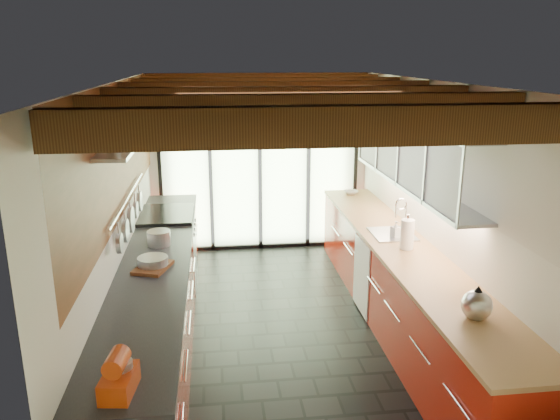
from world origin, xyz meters
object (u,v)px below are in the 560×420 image
object	(u,v)px
paper_towel	(407,235)
bowl	(351,192)
soap_bottle	(396,230)
kettle	(477,303)
stand_mixer	(119,375)

from	to	relation	value
paper_towel	bowl	world-z (taller)	paper_towel
paper_towel	soap_bottle	distance (m)	0.36
paper_towel	bowl	xyz separation A→B (m)	(0.00, 2.32, -0.13)
kettle	paper_towel	bearing A→B (deg)	90.00
paper_towel	soap_bottle	world-z (taller)	paper_towel
stand_mixer	paper_towel	world-z (taller)	paper_towel
kettle	soap_bottle	size ratio (longest dim) A/B	1.70
stand_mixer	bowl	xyz separation A→B (m)	(2.54, 4.49, -0.09)
stand_mixer	paper_towel	distance (m)	3.34
stand_mixer	soap_bottle	distance (m)	3.58
kettle	soap_bottle	world-z (taller)	kettle
kettle	paper_towel	world-z (taller)	paper_towel
stand_mixer	bowl	world-z (taller)	stand_mixer
stand_mixer	soap_bottle	size ratio (longest dim) A/B	1.70
stand_mixer	kettle	world-z (taller)	stand_mixer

